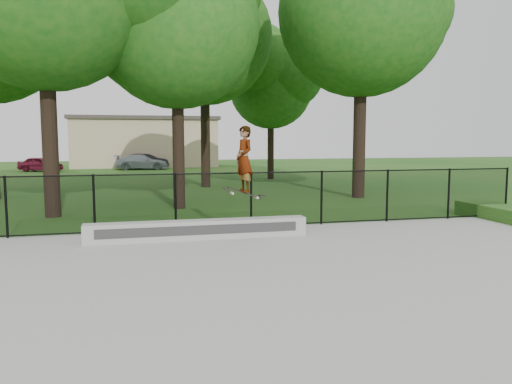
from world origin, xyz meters
TOP-DOWN VIEW (x-y plane):
  - ground at (0.00, 0.00)m, footprint 100.00×100.00m
  - concrete_slab at (0.00, 0.00)m, footprint 14.00×12.00m
  - grind_ledge at (-1.57, 4.70)m, footprint 5.24×0.40m
  - car_a at (-9.70, 32.63)m, footprint 3.44×2.39m
  - car_b at (-2.08, 34.67)m, footprint 3.54×2.52m
  - car_c at (-2.40, 33.25)m, footprint 3.87×2.04m
  - skater_airborne at (-0.47, 4.61)m, footprint 0.80×0.65m
  - chainlink_fence at (0.00, 5.90)m, footprint 16.06×0.06m
  - tree_row at (-0.82, 14.02)m, footprint 20.97×18.12m
  - distant_building at (-2.00, 38.00)m, footprint 12.40×6.40m

SIDE VIEW (x-z plane):
  - ground at x=0.00m, z-range 0.00..0.00m
  - concrete_slab at x=0.00m, z-range 0.00..0.06m
  - grind_ledge at x=-1.57m, z-range 0.06..0.51m
  - car_a at x=-9.70m, z-range 0.00..1.09m
  - car_c at x=-2.40m, z-range 0.00..1.17m
  - car_b at x=-2.08m, z-range 0.00..1.20m
  - chainlink_fence at x=0.00m, z-range 0.06..1.56m
  - skater_airborne at x=-0.47m, z-range 1.02..2.80m
  - distant_building at x=-2.00m, z-range 0.01..4.31m
  - tree_row at x=-0.82m, z-range 1.52..12.32m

